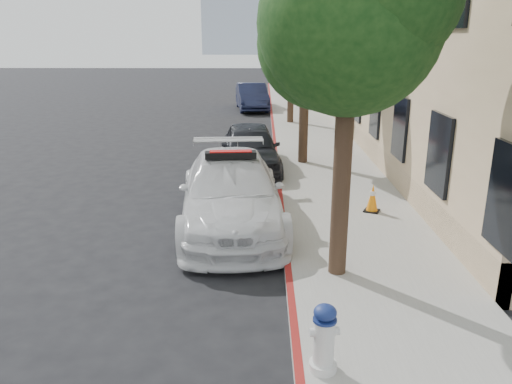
{
  "coord_description": "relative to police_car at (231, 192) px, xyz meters",
  "views": [
    {
      "loc": [
        1.61,
        -9.89,
        4.05
      ],
      "look_at": [
        1.47,
        -0.09,
        1.0
      ],
      "focal_mm": 35.0,
      "sensor_mm": 36.0,
      "label": 1
    }
  ],
  "objects": [
    {
      "name": "tree_near",
      "position": [
        2.02,
        -2.61,
        3.49
      ],
      "size": [
        2.92,
        2.82,
        5.62
      ],
      "color": "black",
      "rests_on": "sidewalk"
    },
    {
      "name": "building",
      "position": [
        8.29,
        14.41,
        4.22
      ],
      "size": [
        8.0,
        36.0,
        10.0
      ],
      "primitive_type": "cube",
      "color": "tan",
      "rests_on": "ground"
    },
    {
      "name": "parked_car_far",
      "position": [
        0.04,
        18.64,
        -0.03
      ],
      "size": [
        2.15,
        4.74,
        1.51
      ],
      "primitive_type": "imported",
      "rotation": [
        0.0,
        0.0,
        0.12
      ],
      "color": "#161B38",
      "rests_on": "ground"
    },
    {
      "name": "parked_car_mid",
      "position": [
        0.29,
        4.76,
        -0.04
      ],
      "size": [
        2.09,
        4.5,
        1.49
      ],
      "primitive_type": "imported",
      "rotation": [
        0.0,
        0.0,
        0.08
      ],
      "color": "black",
      "rests_on": "ground"
    },
    {
      "name": "curb_strip",
      "position": [
        1.15,
        9.41,
        -0.71
      ],
      "size": [
        0.12,
        50.0,
        0.15
      ],
      "primitive_type": "cube",
      "color": "maroon",
      "rests_on": "ground"
    },
    {
      "name": "tree_mid",
      "position": [
        2.02,
        5.39,
        3.38
      ],
      "size": [
        2.77,
        2.64,
        5.43
      ],
      "color": "black",
      "rests_on": "sidewalk"
    },
    {
      "name": "traffic_cone",
      "position": [
        3.25,
        0.57,
        -0.31
      ],
      "size": [
        0.45,
        0.45,
        0.65
      ],
      "rotation": [
        0.0,
        0.0,
        -0.42
      ],
      "color": "black",
      "rests_on": "sidewalk"
    },
    {
      "name": "tree_far",
      "position": [
        2.02,
        13.39,
        3.6
      ],
      "size": [
        3.1,
        3.0,
        5.81
      ],
      "color": "black",
      "rests_on": "sidewalk"
    },
    {
      "name": "sidewalk",
      "position": [
        2.69,
        9.41,
        -0.71
      ],
      "size": [
        3.2,
        50.0,
        0.15
      ],
      "primitive_type": "cube",
      "color": "gray",
      "rests_on": "ground"
    },
    {
      "name": "ground",
      "position": [
        -0.91,
        -0.59,
        -0.78
      ],
      "size": [
        120.0,
        120.0,
        0.0
      ],
      "primitive_type": "plane",
      "color": "black",
      "rests_on": "ground"
    },
    {
      "name": "fire_hydrant",
      "position": [
        1.44,
        -5.28,
        -0.2
      ],
      "size": [
        0.38,
        0.34,
        0.89
      ],
      "rotation": [
        0.0,
        0.0,
        0.14
      ],
      "color": "silver",
      "rests_on": "sidewalk"
    },
    {
      "name": "police_car",
      "position": [
        0.0,
        0.0,
        0.0
      ],
      "size": [
        2.66,
        5.56,
        1.71
      ],
      "rotation": [
        0.0,
        0.0,
        0.09
      ],
      "color": "silver",
      "rests_on": "ground"
    }
  ]
}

